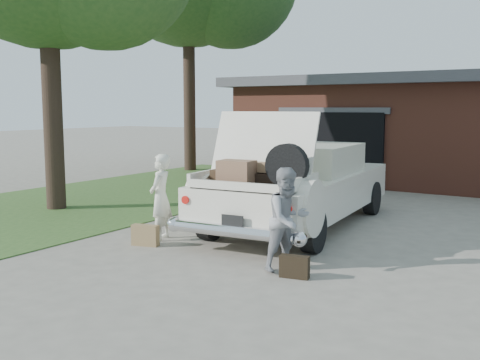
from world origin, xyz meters
The scene contains 8 objects.
ground centered at (0.00, 0.00, 0.00)m, with size 90.00×90.00×0.00m, color gray.
grass_strip centered at (-5.50, 3.00, 0.01)m, with size 6.00×16.00×0.02m, color #2D4C1E.
house centered at (0.98, 11.47, 1.67)m, with size 12.80×7.80×3.30m.
sedan centered at (0.25, 2.37, 0.83)m, with size 2.66×5.82×2.27m.
woman_left centered at (-1.30, 0.02, 0.77)m, with size 0.56×0.37×1.53m, color silver.
woman_right centered at (1.49, -0.45, 0.75)m, with size 0.73×0.57×1.50m, color gray.
suitcase_left centered at (-1.23, -0.47, 0.18)m, with size 0.47×0.15×0.36m, color #93754B.
suitcase_right centered at (1.75, -0.74, 0.16)m, with size 0.41×0.13×0.32m, color black.
Camera 1 is at (5.17, -7.49, 2.35)m, focal length 42.00 mm.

